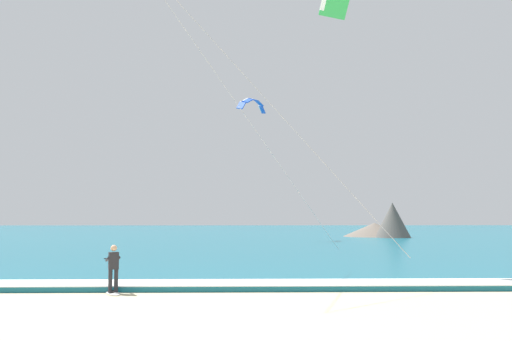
{
  "coord_description": "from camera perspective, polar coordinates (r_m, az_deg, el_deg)",
  "views": [
    {
      "loc": [
        4.18,
        -8.65,
        2.74
      ],
      "look_at": [
        4.76,
        15.6,
        4.66
      ],
      "focal_mm": 39.49,
      "sensor_mm": 36.0,
      "label": 1
    }
  ],
  "objects": [
    {
      "name": "headland_right",
      "position": [
        67.79,
        12.55,
        -5.61
      ],
      "size": [
        8.4,
        9.61,
        4.18
      ],
      "color": "#665B51",
      "rests_on": "ground"
    },
    {
      "name": "kite_distant",
      "position": [
        60.35,
        -0.35,
        6.78
      ],
      "size": [
        3.19,
        3.25,
        1.47
      ],
      "color": "blue"
    },
    {
      "name": "surfboard",
      "position": [
        20.72,
        -14.29,
        -11.92
      ],
      "size": [
        0.94,
        1.46,
        0.09
      ],
      "color": "white",
      "rests_on": "ground"
    },
    {
      "name": "kitesurfer",
      "position": [
        20.64,
        -14.25,
        -9.4
      ],
      "size": [
        0.65,
        0.64,
        1.69
      ],
      "color": "#232328",
      "rests_on": "ground"
    },
    {
      "name": "sea",
      "position": [
        80.41,
        -4.36,
        -6.4
      ],
      "size": [
        200.0,
        120.0,
        0.2
      ],
      "primitive_type": "cube",
      "color": "#146075",
      "rests_on": "ground"
    },
    {
      "name": "surf_foam",
      "position": [
        21.81,
        -12.64,
        -11.06
      ],
      "size": [
        200.0,
        2.05,
        0.04
      ],
      "primitive_type": "cube",
      "color": "white",
      "rests_on": "sea"
    }
  ]
}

